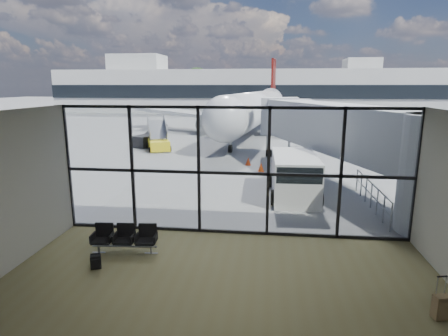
% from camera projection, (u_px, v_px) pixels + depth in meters
% --- Properties ---
extents(ground, '(220.00, 220.00, 0.00)m').
position_uv_depth(ground, '(260.00, 123.00, 52.11)').
color(ground, slate).
rests_on(ground, ground).
extents(lounge_shell, '(12.02, 8.01, 4.51)m').
position_uv_depth(lounge_shell, '(212.00, 203.00, 8.12)').
color(lounge_shell, '#6A6543').
rests_on(lounge_shell, ground).
extents(glass_curtain_wall, '(12.10, 0.12, 4.50)m').
position_uv_depth(glass_curtain_wall, '(233.00, 172.00, 12.86)').
color(glass_curtain_wall, white).
rests_on(glass_curtain_wall, ground).
extents(jet_bridge, '(8.00, 16.50, 4.33)m').
position_uv_depth(jet_bridge, '(342.00, 133.00, 19.03)').
color(jet_bridge, '#AEB1B4').
rests_on(jet_bridge, ground).
extents(apron_railing, '(0.06, 5.46, 1.11)m').
position_uv_depth(apron_railing, '(372.00, 192.00, 15.93)').
color(apron_railing, gray).
rests_on(apron_railing, ground).
extents(far_terminal, '(80.00, 12.20, 11.00)m').
position_uv_depth(far_terminal, '(261.00, 90.00, 72.57)').
color(far_terminal, '#AEAEA9').
rests_on(far_terminal, ground).
extents(tree_0, '(4.95, 4.95, 7.12)m').
position_uv_depth(tree_0, '(71.00, 87.00, 87.36)').
color(tree_0, '#382619').
rests_on(tree_0, ground).
extents(tree_1, '(5.61, 5.61, 8.07)m').
position_uv_depth(tree_1, '(95.00, 85.00, 86.53)').
color(tree_1, '#382619').
rests_on(tree_1, ground).
extents(tree_2, '(6.27, 6.27, 9.03)m').
position_uv_depth(tree_2, '(120.00, 82.00, 85.70)').
color(tree_2, '#382619').
rests_on(tree_2, ground).
extents(tree_3, '(4.95, 4.95, 7.12)m').
position_uv_depth(tree_3, '(146.00, 88.00, 85.27)').
color(tree_3, '#382619').
rests_on(tree_3, ground).
extents(tree_4, '(5.61, 5.61, 8.07)m').
position_uv_depth(tree_4, '(171.00, 85.00, 84.44)').
color(tree_4, '#382619').
rests_on(tree_4, ground).
extents(tree_5, '(6.27, 6.27, 9.03)m').
position_uv_depth(tree_5, '(197.00, 82.00, 83.60)').
color(tree_5, '#382619').
rests_on(tree_5, ground).
extents(seating_row, '(2.03, 0.72, 0.90)m').
position_uv_depth(seating_row, '(125.00, 237.00, 11.75)').
color(seating_row, gray).
rests_on(seating_row, ground).
extents(backpack, '(0.35, 0.34, 0.44)m').
position_uv_depth(backpack, '(96.00, 262.00, 10.71)').
color(backpack, black).
rests_on(backpack, ground).
extents(suitcase, '(0.41, 0.33, 1.00)m').
position_uv_depth(suitcase, '(442.00, 307.00, 8.37)').
color(suitcase, brown).
rests_on(suitcase, ground).
extents(airliner, '(29.69, 34.53, 8.91)m').
position_uv_depth(airliner, '(257.00, 108.00, 41.25)').
color(airliner, silver).
rests_on(airliner, ground).
extents(service_van, '(2.32, 4.62, 1.99)m').
position_uv_depth(service_van, '(294.00, 176.00, 17.49)').
color(service_van, silver).
rests_on(service_van, ground).
extents(belt_loader, '(2.39, 3.92, 1.71)m').
position_uv_depth(belt_loader, '(148.00, 140.00, 32.25)').
color(belt_loader, black).
rests_on(belt_loader, ground).
extents(mobile_stairs, '(2.59, 3.52, 2.25)m').
position_uv_depth(mobile_stairs, '(159.00, 143.00, 30.43)').
color(mobile_stairs, gold).
rests_on(mobile_stairs, ground).
extents(traffic_cone_a, '(0.38, 0.38, 0.54)m').
position_uv_depth(traffic_cone_a, '(261.00, 167.00, 22.85)').
color(traffic_cone_a, '#F54B0C').
rests_on(traffic_cone_a, ground).
extents(traffic_cone_b, '(0.43, 0.43, 0.61)m').
position_uv_depth(traffic_cone_b, '(298.00, 171.00, 21.77)').
color(traffic_cone_b, '#DE5A0B').
rests_on(traffic_cone_b, ground).
extents(traffic_cone_c, '(0.37, 0.37, 0.53)m').
position_uv_depth(traffic_cone_c, '(248.00, 161.00, 24.65)').
color(traffic_cone_c, red).
rests_on(traffic_cone_c, ground).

